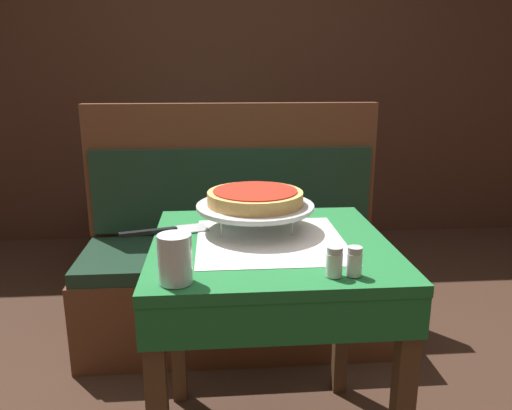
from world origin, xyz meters
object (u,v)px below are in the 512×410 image
object	(u,v)px
dining_table_front	(270,273)
salt_shaker	(334,262)
pizza_pan_stand	(255,207)
condiment_caddy	(172,146)
pepper_shaker	(354,261)
pizza_server	(167,230)
napkin_holder	(266,200)
dining_table_rear	(192,171)
water_glass_near	(175,259)
deep_dish_pizza	(255,197)
booth_bench	(235,273)

from	to	relation	value
dining_table_front	salt_shaker	world-z (taller)	salt_shaker
pizza_pan_stand	condiment_caddy	size ratio (longest dim) A/B	2.30
pepper_shaker	pizza_server	bearing A→B (deg)	142.12
napkin_holder	dining_table_rear	bearing A→B (deg)	103.05
water_glass_near	pepper_shaker	distance (m)	0.42
dining_table_rear	napkin_holder	xyz separation A→B (m)	(0.32, -1.37, 0.17)
dining_table_front	deep_dish_pizza	world-z (taller)	deep_dish_pizza
pizza_pan_stand	pepper_shaker	world-z (taller)	pizza_pan_stand
dining_table_rear	condiment_caddy	distance (m)	0.20
booth_bench	napkin_holder	bearing A→B (deg)	-79.40
pizza_pan_stand	water_glass_near	distance (m)	0.43
dining_table_rear	pepper_shaker	distance (m)	2.00
pepper_shaker	napkin_holder	distance (m)	0.59
condiment_caddy	pepper_shaker	bearing A→B (deg)	-72.86
pizza_pan_stand	salt_shaker	xyz separation A→B (m)	(0.16, -0.37, -0.04)
water_glass_near	pizza_pan_stand	bearing A→B (deg)	60.20
napkin_holder	condiment_caddy	size ratio (longest dim) A/B	0.64
dining_table_rear	deep_dish_pizza	world-z (taller)	deep_dish_pizza
dining_table_front	dining_table_rear	world-z (taller)	dining_table_front
dining_table_rear	water_glass_near	distance (m)	1.95
deep_dish_pizza	pizza_pan_stand	bearing A→B (deg)	-90.00
pizza_pan_stand	pepper_shaker	bearing A→B (deg)	-60.55
booth_bench	salt_shaker	size ratio (longest dim) A/B	18.58
pizza_pan_stand	condiment_caddy	bearing A→B (deg)	103.86
napkin_holder	condiment_caddy	xyz separation A→B (m)	(-0.43, 1.33, -0.01)
booth_bench	salt_shaker	xyz separation A→B (m)	(0.20, -1.04, 0.46)
pepper_shaker	salt_shaker	bearing A→B (deg)	180.00
dining_table_rear	pizza_server	world-z (taller)	pizza_server
dining_table_rear	pizza_pan_stand	size ratio (longest dim) A/B	2.37
pizza_pan_stand	pepper_shaker	xyz separation A→B (m)	(0.21, -0.37, -0.04)
pepper_shaker	dining_table_rear	bearing A→B (deg)	103.77
dining_table_front	pizza_pan_stand	bearing A→B (deg)	109.95
salt_shaker	pizza_pan_stand	bearing A→B (deg)	113.39
pizza_pan_stand	deep_dish_pizza	world-z (taller)	deep_dish_pizza
deep_dish_pizza	pepper_shaker	bearing A→B (deg)	-60.55
dining_table_front	condiment_caddy	world-z (taller)	condiment_caddy
pizza_server	pepper_shaker	size ratio (longest dim) A/B	3.77
water_glass_near	napkin_holder	xyz separation A→B (m)	(0.27, 0.57, -0.01)
salt_shaker	booth_bench	bearing A→B (deg)	100.71
salt_shaker	condiment_caddy	distance (m)	1.97
dining_table_rear	pizza_server	xyz separation A→B (m)	(-0.00, -1.56, 0.13)
salt_shaker	deep_dish_pizza	bearing A→B (deg)	113.39
dining_table_front	deep_dish_pizza	distance (m)	0.23
dining_table_rear	salt_shaker	world-z (taller)	salt_shaker
pizza_server	pepper_shaker	distance (m)	0.61
dining_table_front	salt_shaker	distance (m)	0.33
deep_dish_pizza	pizza_server	size ratio (longest dim) A/B	1.07
dining_table_front	pizza_pan_stand	xyz separation A→B (m)	(-0.04, 0.10, 0.17)
water_glass_near	condiment_caddy	bearing A→B (deg)	94.89
dining_table_front	salt_shaker	size ratio (longest dim) A/B	9.96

